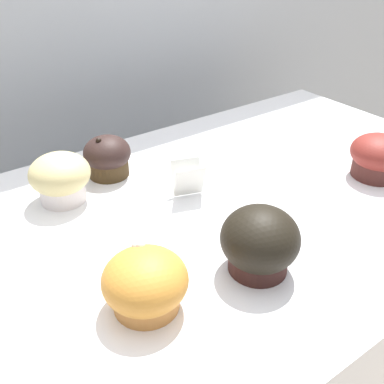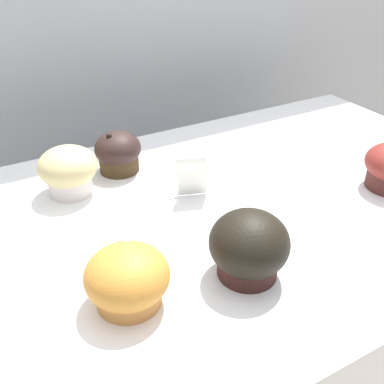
{
  "view_description": "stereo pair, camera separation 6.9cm",
  "coord_description": "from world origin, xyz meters",
  "px_view_note": "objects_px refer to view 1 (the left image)",
  "views": [
    {
      "loc": [
        -0.44,
        -0.47,
        1.29
      ],
      "look_at": [
        -0.1,
        0.0,
        0.93
      ],
      "focal_mm": 42.0,
      "sensor_mm": 36.0,
      "label": 1
    },
    {
      "loc": [
        -0.38,
        -0.51,
        1.29
      ],
      "look_at": [
        -0.1,
        0.0,
        0.93
      ],
      "focal_mm": 42.0,
      "sensor_mm": 36.0,
      "label": 2
    }
  ],
  "objects_px": {
    "muffin_front_center": "(260,242)",
    "muffin_front_right": "(60,177)",
    "muffin_back_left": "(378,156)",
    "muffin_back_right": "(107,157)",
    "muffin_front_left": "(145,283)"
  },
  "relations": [
    {
      "from": "muffin_front_center",
      "to": "muffin_back_left",
      "type": "bearing_deg",
      "value": 10.24
    },
    {
      "from": "muffin_front_center",
      "to": "muffin_front_left",
      "type": "distance_m",
      "value": 0.16
    },
    {
      "from": "muffin_back_right",
      "to": "muffin_front_left",
      "type": "bearing_deg",
      "value": -109.2
    },
    {
      "from": "muffin_front_center",
      "to": "muffin_back_right",
      "type": "xyz_separation_m",
      "value": [
        -0.04,
        0.35,
        -0.01
      ]
    },
    {
      "from": "muffin_back_left",
      "to": "muffin_back_right",
      "type": "xyz_separation_m",
      "value": [
        -0.39,
        0.29,
        -0.0
      ]
    },
    {
      "from": "muffin_front_center",
      "to": "muffin_back_left",
      "type": "distance_m",
      "value": 0.35
    },
    {
      "from": "muffin_back_right",
      "to": "muffin_front_center",
      "type": "bearing_deg",
      "value": -82.82
    },
    {
      "from": "muffin_back_left",
      "to": "muffin_front_left",
      "type": "height_order",
      "value": "muffin_back_left"
    },
    {
      "from": "muffin_front_left",
      "to": "muffin_back_left",
      "type": "bearing_deg",
      "value": 3.9
    },
    {
      "from": "muffin_front_right",
      "to": "muffin_front_left",
      "type": "bearing_deg",
      "value": -92.2
    },
    {
      "from": "muffin_back_left",
      "to": "muffin_front_right",
      "type": "relative_size",
      "value": 1.02
    },
    {
      "from": "muffin_back_right",
      "to": "muffin_front_right",
      "type": "distance_m",
      "value": 0.11
    },
    {
      "from": "muffin_front_center",
      "to": "muffin_back_left",
      "type": "xyz_separation_m",
      "value": [
        0.35,
        0.06,
        -0.0
      ]
    },
    {
      "from": "muffin_front_center",
      "to": "muffin_front_right",
      "type": "bearing_deg",
      "value": 114.58
    },
    {
      "from": "muffin_front_center",
      "to": "muffin_back_right",
      "type": "distance_m",
      "value": 0.35
    }
  ]
}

